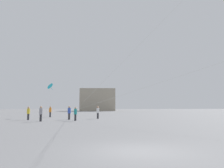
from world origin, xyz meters
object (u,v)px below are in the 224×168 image
Objects in this scene: person_in_yellow at (28,113)px; building_centre_hall at (98,100)px; person_in_teal at (75,113)px; person_in_blue at (69,112)px; person_in_grey at (41,113)px; person_in_white at (98,112)px; kite_cyan_diamond at (50,86)px; person_in_orange at (50,111)px.

building_centre_hall reaches higher than person_in_yellow.
person_in_teal is 0.12× the size of building_centre_hall.
person_in_teal is (1.05, -2.40, -0.07)m from person_in_blue.
person_in_grey is 1.00× the size of person_in_white.
person_in_orange is at bearing -31.11° from kite_cyan_diamond.
person_in_grey is 1.05× the size of person_in_teal.
person_in_white is (2.83, 4.47, 0.05)m from person_in_teal.
building_centre_hall is at bearing -8.27° from person_in_teal.
kite_cyan_diamond is at bearing -99.03° from building_centre_hall.
person_in_teal is at bearing -34.32° from person_in_orange.
person_in_blue is at bearing -33.10° from person_in_orange.
building_centre_hall is at bearing 115.39° from person_in_yellow.
person_in_teal is 0.95× the size of person_in_white.
person_in_orange is 9.39m from person_in_white.
person_in_grey is at bearing -83.51° from kite_cyan_diamond.
person_in_grey is 10.65m from person_in_orange.
person_in_grey is 0.99× the size of person_in_blue.
person_in_orange is 54.26m from building_centre_hall.
person_in_blue reaches higher than person_in_yellow.
person_in_orange is (-3.96, 7.23, -0.01)m from person_in_blue.
person_in_yellow is 61.96m from building_centre_hall.
person_in_blue reaches higher than person_in_teal.
person_in_yellow is (-5.29, -0.37, -0.04)m from person_in_blue.
person_in_yellow is at bearing 106.44° from person_in_white.
person_in_white is (7.85, -5.16, 0.00)m from person_in_orange.
person_in_yellow is at bearing -98.21° from kite_cyan_diamond.
person_in_orange reaches higher than person_in_grey.
person_in_grey is 3.81m from person_in_yellow.
person_in_blue is 1.01× the size of person_in_orange.
person_in_grey is 0.13× the size of building_centre_hall.
kite_cyan_diamond reaches higher than person_in_white.
kite_cyan_diamond is 54.07m from building_centre_hall.
person_in_blue is 1.05× the size of person_in_yellow.
person_in_teal is 63.33m from building_centre_hall.
kite_cyan_diamond reaches higher than person_in_teal.
person_in_yellow is 7.71m from person_in_orange.
person_in_grey is 64.63m from building_centre_hall.
person_in_yellow is 0.97× the size of person_in_white.
person_in_white reaches higher than person_in_orange.
kite_cyan_diamond is (-1.22, 10.73, 4.23)m from person_in_grey.
person_in_orange is 1.00× the size of person_in_white.
person_in_white is at bearing -90.42° from building_centre_hall.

